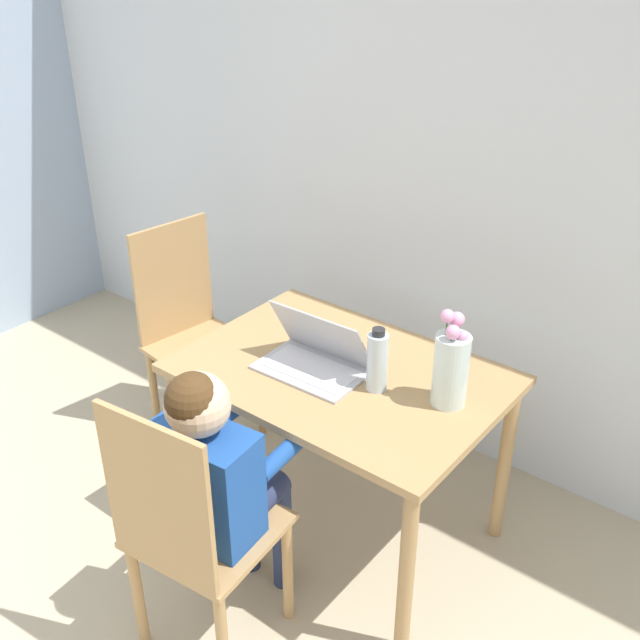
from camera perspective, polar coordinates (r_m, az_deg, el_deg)
name	(u,v)px	position (r m, az deg, el deg)	size (l,w,h in m)	color
wall_back	(412,157)	(3.09, 7.03, 12.20)	(6.40, 0.05, 2.50)	silver
dining_table	(341,392)	(2.66, 1.63, -5.50)	(1.10, 0.77, 0.71)	tan
chair_occupied	(192,533)	(2.34, -9.73, -15.72)	(0.44, 0.44, 0.97)	tan
chair_spare	(193,333)	(3.32, -9.69, -1.01)	(0.45, 0.45, 0.97)	tan
person_seated	(215,469)	(2.30, -7.99, -11.16)	(0.37, 0.45, 1.02)	#1E4C9E
laptop	(316,355)	(2.59, -0.34, -2.70)	(0.38, 0.25, 0.22)	#B2B2B7
flower_vase	(451,366)	(2.40, 9.95, -3.47)	(0.11, 0.11, 0.34)	silver
water_bottle	(377,361)	(2.46, 4.39, -3.14)	(0.07, 0.07, 0.23)	silver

